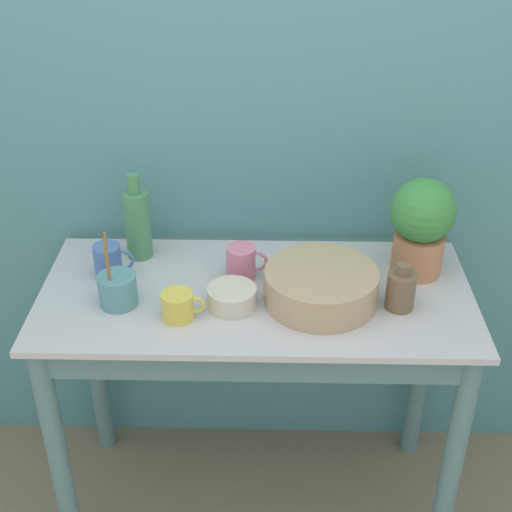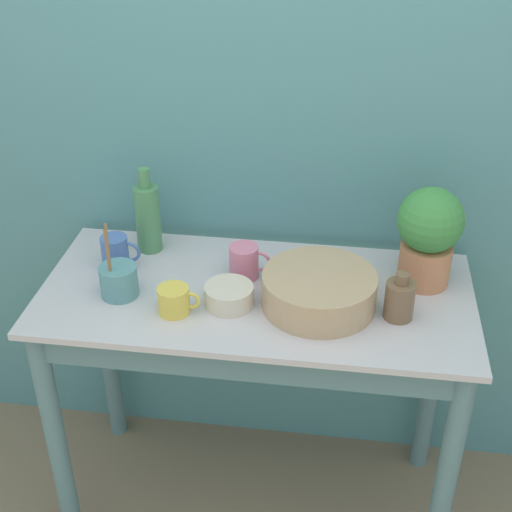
# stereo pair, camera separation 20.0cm
# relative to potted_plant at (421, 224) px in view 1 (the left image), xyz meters

# --- Properties ---
(wall_back) EXTENTS (6.00, 0.05, 2.40)m
(wall_back) POSITION_rel_potted_plant_xyz_m (-0.48, 0.23, 0.16)
(wall_back) COLOR teal
(wall_back) RESTS_ON ground_plane
(counter_table) EXTENTS (1.25, 0.59, 0.87)m
(counter_table) POSITION_rel_potted_plant_xyz_m (-0.48, -0.14, -0.36)
(counter_table) COLOR slate
(counter_table) RESTS_ON ground_plane
(potted_plant) EXTENTS (0.19, 0.19, 0.30)m
(potted_plant) POSITION_rel_potted_plant_xyz_m (0.00, 0.00, 0.00)
(potted_plant) COLOR tan
(potted_plant) RESTS_ON counter_table
(bowl_wash_large) EXTENTS (0.32, 0.32, 0.10)m
(bowl_wash_large) POSITION_rel_potted_plant_xyz_m (-0.30, -0.16, -0.11)
(bowl_wash_large) COLOR tan
(bowl_wash_large) RESTS_ON counter_table
(bottle_tall) EXTENTS (0.08, 0.08, 0.28)m
(bottle_tall) POSITION_rel_potted_plant_xyz_m (-0.84, 0.07, -0.05)
(bottle_tall) COLOR #4C8C59
(bottle_tall) RESTS_ON counter_table
(bottle_short) EXTENTS (0.08, 0.08, 0.14)m
(bottle_short) POSITION_rel_potted_plant_xyz_m (-0.08, -0.19, -0.10)
(bottle_short) COLOR brown
(bottle_short) RESTS_ON counter_table
(mug_blue) EXTENTS (0.12, 0.08, 0.10)m
(mug_blue) POSITION_rel_potted_plant_xyz_m (-0.92, -0.05, -0.11)
(mug_blue) COLOR #4C70B7
(mug_blue) RESTS_ON counter_table
(mug_yellow) EXTENTS (0.12, 0.09, 0.08)m
(mug_yellow) POSITION_rel_potted_plant_xyz_m (-0.69, -0.25, -0.12)
(mug_yellow) COLOR #E5CC4C
(mug_yellow) RESTS_ON counter_table
(mug_pink) EXTENTS (0.13, 0.09, 0.10)m
(mug_pink) POSITION_rel_potted_plant_xyz_m (-0.52, -0.05, -0.11)
(mug_pink) COLOR pink
(mug_pink) RESTS_ON counter_table
(bowl_small_cream) EXTENTS (0.14, 0.14, 0.06)m
(bowl_small_cream) POSITION_rel_potted_plant_xyz_m (-0.54, -0.20, -0.13)
(bowl_small_cream) COLOR beige
(bowl_small_cream) RESTS_ON counter_table
(utensil_cup) EXTENTS (0.11, 0.11, 0.24)m
(utensil_cup) POSITION_rel_potted_plant_xyz_m (-0.86, -0.19, -0.11)
(utensil_cup) COLOR #569399
(utensil_cup) RESTS_ON counter_table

